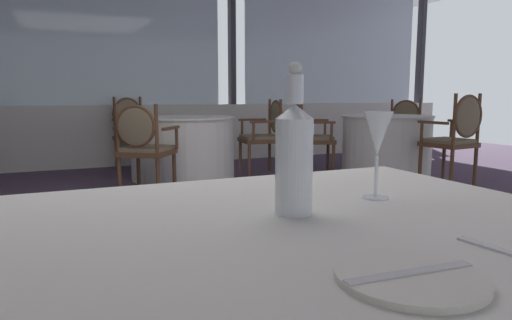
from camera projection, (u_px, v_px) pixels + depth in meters
The scene contains 15 objects.
ground_plane at pixel (189, 266), 2.68m from camera, with size 15.09×15.09×0.00m, color #47384C.
window_wall_far at pixel (106, 81), 6.26m from camera, with size 11.61×0.14×2.97m.
side_plate at pixel (410, 277), 0.63m from camera, with size 0.21×0.21×0.01m, color silver.
butter_knife at pixel (410, 273), 0.63m from camera, with size 0.20×0.02×0.00m, color silver.
dinner_fork at pixel (509, 253), 0.73m from camera, with size 0.18×0.02×0.00m, color silver.
water_bottle at pixel (294, 155), 0.97m from camera, with size 0.08×0.08×0.32m.
wine_glass at pixel (378, 136), 1.11m from camera, with size 0.07×0.07×0.21m.
background_table_0 at pixel (386, 145), 5.78m from camera, with size 1.12×1.12×0.74m.
dining_chair_0_0 at pixel (403, 125), 6.60m from camera, with size 0.65×0.66×0.92m.
dining_chair_0_1 at pixel (309, 133), 5.75m from camera, with size 0.60×0.64×0.89m.
dining_chair_0_2 at pixel (457, 133), 4.91m from camera, with size 0.58×0.52×1.00m.
background_table_2 at pixel (183, 147), 5.49m from camera, with size 1.25×1.25×0.74m.
dining_chair_2_0 at pixel (266, 131), 5.78m from camera, with size 0.51×0.57×0.94m.
dining_chair_2_1 at pixel (133, 127), 6.17m from camera, with size 0.64×0.61×0.97m.
dining_chair_2_2 at pixel (143, 143), 4.45m from camera, with size 0.66×0.64×0.91m.
Camera 1 is at (-0.67, -2.51, 0.99)m, focal length 32.24 mm.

